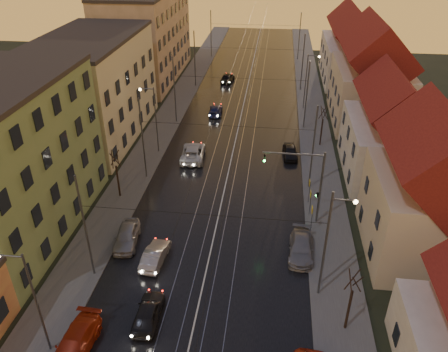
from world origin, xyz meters
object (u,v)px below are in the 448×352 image
at_px(driving_car_4, 228,77).
at_px(parked_left_2, 75,344).
at_px(parked_right_2, 290,152).
at_px(parked_right_1, 301,247).
at_px(driving_car_1, 155,255).
at_px(street_lamp_0, 29,295).
at_px(street_lamp_3, 308,76).
at_px(driving_car_2, 193,152).
at_px(parked_left_3, 127,236).
at_px(driving_car_3, 216,110).
at_px(street_lamp_1, 332,234).
at_px(street_lamp_2, 153,114).
at_px(traffic_light_mast, 310,179).
at_px(driving_car_0, 148,312).

bearing_deg(driving_car_4, parked_left_2, 92.60).
bearing_deg(parked_right_2, parked_right_1, -92.50).
xyz_separation_m(driving_car_1, driving_car_4, (0.64, 45.91, 0.09)).
xyz_separation_m(street_lamp_0, street_lamp_3, (18.21, 44.00, 0.00)).
xyz_separation_m(driving_car_2, parked_left_2, (-2.69, -26.82, -0.05)).
bearing_deg(parked_left_3, street_lamp_3, 56.76).
bearing_deg(parked_left_3, driving_car_1, -40.93).
bearing_deg(driving_car_3, driving_car_1, 86.11).
bearing_deg(parked_left_2, parked_left_3, 93.65).
xyz_separation_m(parked_left_2, parked_right_2, (13.82, 28.48, -0.05)).
relative_size(street_lamp_1, parked_right_2, 2.03).
distance_m(street_lamp_2, driving_car_3, 14.21).
relative_size(street_lamp_2, driving_car_4, 1.77).
bearing_deg(parked_left_3, parked_left_2, -96.30).
distance_m(street_lamp_0, driving_car_3, 41.00).
relative_size(street_lamp_1, driving_car_3, 1.85).
bearing_deg(street_lamp_0, driving_car_2, 80.10).
bearing_deg(driving_car_2, driving_car_1, 86.44).
height_order(street_lamp_2, traffic_light_mast, street_lamp_2).
bearing_deg(driving_car_0, driving_car_2, -88.27).
bearing_deg(street_lamp_1, street_lamp_2, 132.32).
height_order(driving_car_0, parked_left_2, parked_left_2).
distance_m(street_lamp_1, parked_right_2, 21.11).
relative_size(driving_car_1, parked_right_2, 1.05).
bearing_deg(driving_car_4, street_lamp_2, 84.71).
xyz_separation_m(traffic_light_mast, driving_car_2, (-12.41, 10.89, -3.83)).
relative_size(street_lamp_3, driving_car_1, 1.94).
xyz_separation_m(parked_left_3, parked_right_2, (13.93, 17.49, -0.09)).
height_order(driving_car_1, driving_car_3, driving_car_1).
xyz_separation_m(street_lamp_3, traffic_light_mast, (-1.11, -28.00, -0.29)).
bearing_deg(street_lamp_2, driving_car_0, -76.58).
bearing_deg(driving_car_4, parked_right_1, 110.47).
height_order(street_lamp_3, driving_car_2, street_lamp_3).
bearing_deg(street_lamp_0, driving_car_3, 82.31).
distance_m(street_lamp_1, parked_left_3, 17.11).
distance_m(street_lamp_0, traffic_light_mast, 23.42).
bearing_deg(traffic_light_mast, street_lamp_0, -136.90).
bearing_deg(parked_left_3, traffic_light_mast, 11.11).
relative_size(driving_car_1, driving_car_4, 0.92).
bearing_deg(street_lamp_3, street_lamp_0, -112.48).
xyz_separation_m(street_lamp_0, driving_car_4, (5.51, 54.95, -4.12)).
xyz_separation_m(street_lamp_1, parked_right_1, (-1.67, 3.39, -4.19)).
distance_m(parked_left_2, parked_right_1, 18.43).
height_order(street_lamp_1, parked_left_2, street_lamp_1).
bearing_deg(parked_left_2, street_lamp_2, 97.15).
relative_size(street_lamp_1, parked_left_3, 1.79).
relative_size(driving_car_2, driving_car_3, 1.28).
distance_m(driving_car_4, parked_right_2, 28.35).
bearing_deg(parked_left_2, street_lamp_3, 72.81).
xyz_separation_m(street_lamp_2, driving_car_2, (4.69, -1.11, -4.12)).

